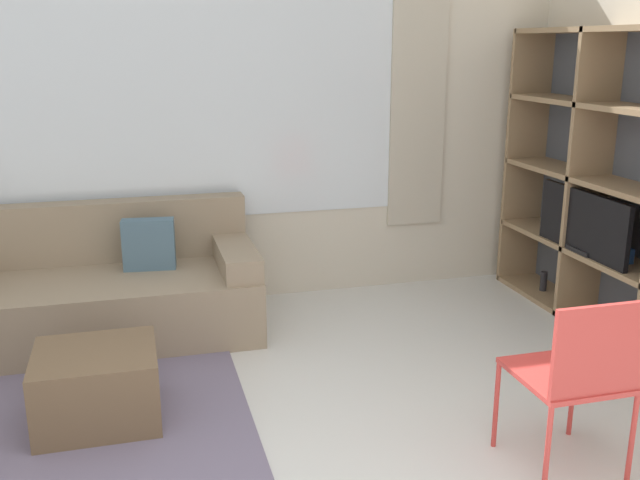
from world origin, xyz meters
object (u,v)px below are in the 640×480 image
shelving_unit (634,192)px  folding_chair (579,370)px  couch_main (103,292)px  ottoman (97,387)px

shelving_unit → folding_chair: shelving_unit is taller
couch_main → folding_chair: 3.03m
ottoman → couch_main: bearing=89.6°
shelving_unit → ottoman: (-3.31, -0.27, -0.78)m
shelving_unit → ottoman: size_ratio=4.14×
ottoman → folding_chair: size_ratio=0.70×
shelving_unit → couch_main: (-3.30, 0.90, -0.67)m
couch_main → folding_chair: size_ratio=2.32×
folding_chair → shelving_unit: bearing=-133.4°
ottoman → shelving_unit: bearing=4.7°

